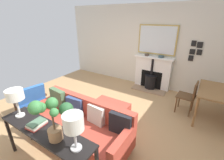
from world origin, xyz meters
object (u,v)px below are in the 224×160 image
Objects in this scene: mantel_bowl_near at (147,55)px; mantel_bowl_far at (161,56)px; armchair_accent at (30,98)px; fireplace at (152,75)px; dining_chair_near_fireplace at (190,95)px; console_table at (45,134)px; ottoman at (109,111)px; table_lamp_near_end at (15,96)px; dining_table at (220,95)px; sofa at (80,124)px; table_lamp_far_end at (73,124)px; book_stack at (37,124)px; potted_plant at (52,114)px.

mantel_bowl_far reaches higher than mantel_bowl_near.
fireplace is at bearing 147.68° from armchair_accent.
dining_chair_near_fireplace is (0.98, 1.49, -0.59)m from mantel_bowl_near.
console_table is at bearing -30.08° from dining_chair_near_fireplace.
fireplace is at bearing -83.37° from mantel_bowl_far.
table_lamp_near_end is at bearing -27.49° from ottoman.
mantel_bowl_near reaches higher than armchair_accent.
table_lamp_near_end is 3.60m from dining_chair_near_fireplace.
armchair_accent is (0.79, -1.70, 0.20)m from ottoman.
console_table is 1.53× the size of dining_table.
table_lamp_near_end reaches higher than ottoman.
sofa is 1.20× the size of console_table.
table_lamp_far_end is at bearing 18.80° from ottoman.
armchair_accent is (3.07, -1.68, -0.64)m from mantel_bowl_near.
table_lamp_far_end is 0.59× the size of dining_chair_near_fireplace.
mantel_bowl_near is 0.17× the size of dining_chair_near_fireplace.
mantel_bowl_near is at bearing 168.85° from table_lamp_near_end.
table_lamp_near_end reaches higher than book_stack.
sofa is 0.79m from ottoman.
potted_plant reaches higher than book_stack.
sofa is at bearing 137.64° from table_lamp_near_end.
dining_table is 1.31× the size of dining_chair_near_fireplace.
table_lamp_near_end is at bearing -14.80° from fireplace.
armchair_accent is (3.04, -1.93, -0.01)m from fireplace.
console_table is at bearing 67.01° from armchair_accent.
fireplace is 7.18× the size of mantel_bowl_far.
table_lamp_far_end is (3.74, 0.52, 0.01)m from mantel_bowl_near.
mantel_bowl_near is 0.08× the size of console_table.
dining_table is at bearing 119.35° from armchair_accent.
table_lamp_far_end is 3.19m from dining_table.
mantel_bowl_far is at bearing 169.04° from book_stack.
table_lamp_far_end is (0.69, 0.63, 0.75)m from sofa.
ottoman is 1.89m from armchair_accent.
dining_chair_near_fireplace reaches higher than ottoman.
dining_table is (0.97, 2.05, -0.44)m from mantel_bowl_near.
mantel_bowl_far is (-0.00, 0.45, 0.00)m from mantel_bowl_near.
book_stack is at bearing -87.79° from console_table.
fireplace is 1.45× the size of dining_chair_near_fireplace.
sofa is 2.62m from dining_chair_near_fireplace.
table_lamp_near_end reaches higher than mantel_bowl_near.
mantel_bowl_near is 3.76m from console_table.
fireplace is at bearing 165.20° from table_lamp_near_end.
table_lamp_far_end reaches higher than fireplace.
sofa reaches higher than ottoman.
table_lamp_near_end reaches higher than dining_table.
dining_chair_near_fireplace reaches higher than armchair_accent.
fireplace reaches higher than ottoman.
mantel_bowl_far is 0.21× the size of ottoman.
dining_chair_near_fireplace is (0.95, 1.25, 0.04)m from fireplace.
fireplace is 0.60× the size of sofa.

